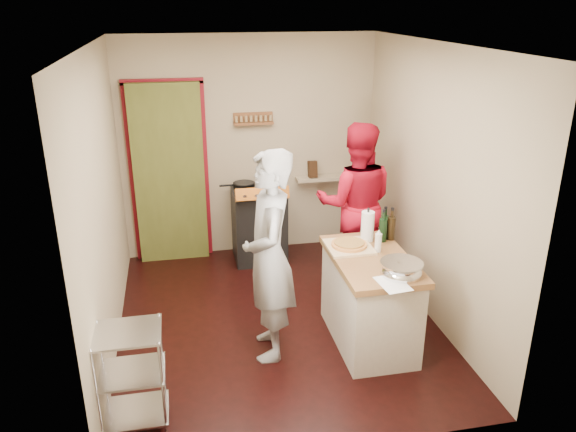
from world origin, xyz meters
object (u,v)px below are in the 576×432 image
Objects in this scene: wire_shelving at (131,374)px; island at (370,297)px; person_stripe at (269,257)px; person_red at (355,204)px; stove at (259,224)px.

island is at bearing 18.84° from wire_shelving.
person_stripe is at bearing 32.38° from wire_shelving.
island is at bearing 93.04° from person_stripe.
island is 1.33m from person_red.
wire_shelving is at bearing -161.16° from island.
wire_shelving is at bearing -53.21° from person_stripe.
person_stripe is at bearing -95.87° from stove.
person_stripe reaches higher than stove.
stove is 0.83× the size of island.
island is 0.66× the size of person_stripe.
person_stripe reaches higher than island.
stove is 1.26m from person_red.
person_stripe is 1.67m from person_red.
person_red is at bearing 40.17° from wire_shelving.
stove is 2.94m from wire_shelving.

